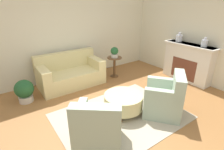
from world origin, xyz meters
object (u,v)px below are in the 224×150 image
object	(u,v)px
ottoman_table	(123,101)
potted_plant_on_side_table	(114,52)
side_table	(114,64)
vase_mantel_near	(179,38)
armchair_left	(98,129)
potted_plant_floor	(24,90)
armchair_right	(165,99)
couch	(71,74)
vase_mantel_far	(205,43)

from	to	relation	value
ottoman_table	potted_plant_on_side_table	distance (m)	2.12
side_table	vase_mantel_near	xyz separation A→B (m)	(1.69, -1.09, 0.82)
armchair_left	potted_plant_floor	world-z (taller)	armchair_left
potted_plant_on_side_table	vase_mantel_near	bearing A→B (deg)	-32.94
armchair_right	potted_plant_on_side_table	bearing A→B (deg)	82.06
ottoman_table	side_table	xyz separation A→B (m)	(1.03, 1.76, 0.16)
side_table	potted_plant_floor	size ratio (longest dim) A/B	1.16
vase_mantel_near	couch	bearing A→B (deg)	156.27
side_table	vase_mantel_near	world-z (taller)	vase_mantel_near
armchair_left	vase_mantel_near	distance (m)	4.00
couch	side_table	distance (m)	1.44
vase_mantel_far	potted_plant_floor	size ratio (longest dim) A/B	0.46
couch	potted_plant_floor	bearing A→B (deg)	-168.06
side_table	potted_plant_floor	bearing A→B (deg)	-179.76
armchair_right	side_table	xyz separation A→B (m)	(0.32, 2.32, 0.07)
armchair_right	vase_mantel_far	size ratio (longest dim) A/B	3.99
armchair_left	vase_mantel_far	bearing A→B (deg)	6.49
vase_mantel_far	potted_plant_floor	bearing A→B (deg)	156.79
armchair_left	side_table	world-z (taller)	armchair_left
armchair_left	potted_plant_floor	xyz separation A→B (m)	(-0.71, 2.31, -0.07)
couch	vase_mantel_near	bearing A→B (deg)	-23.73
couch	armchair_left	bearing A→B (deg)	-103.20
potted_plant_on_side_table	vase_mantel_far	bearing A→B (deg)	-48.45
armchair_left	side_table	xyz separation A→B (m)	(2.01, 2.32, 0.07)
couch	ottoman_table	xyz separation A→B (m)	(0.37, -2.03, -0.05)
potted_plant_floor	vase_mantel_far	bearing A→B (deg)	-23.21
couch	potted_plant_on_side_table	xyz separation A→B (m)	(1.41, -0.27, 0.50)
couch	vase_mantel_far	size ratio (longest dim) A/B	6.89
couch	vase_mantel_far	bearing A→B (deg)	-35.05
ottoman_table	vase_mantel_far	bearing A→B (deg)	-2.99
armchair_left	ottoman_table	xyz separation A→B (m)	(0.98, 0.56, -0.09)
ottoman_table	potted_plant_floor	xyz separation A→B (m)	(-1.69, 1.75, 0.02)
armchair_right	ottoman_table	distance (m)	0.91
armchair_right	vase_mantel_far	world-z (taller)	vase_mantel_far
armchair_right	ottoman_table	xyz separation A→B (m)	(-0.71, 0.56, -0.09)
armchair_right	vase_mantel_near	bearing A→B (deg)	31.48
potted_plant_on_side_table	potted_plant_floor	world-z (taller)	potted_plant_on_side_table
couch	potted_plant_floor	size ratio (longest dim) A/B	3.16
armchair_left	side_table	bearing A→B (deg)	49.08
potted_plant_floor	ottoman_table	bearing A→B (deg)	-46.00
armchair_left	ottoman_table	size ratio (longest dim) A/B	1.24
ottoman_table	potted_plant_on_side_table	bearing A→B (deg)	59.57
armchair_right	potted_plant_floor	size ratio (longest dim) A/B	1.83
vase_mantel_far	potted_plant_on_side_table	bearing A→B (deg)	131.55
armchair_left	vase_mantel_far	size ratio (longest dim) A/B	3.99
vase_mantel_near	potted_plant_on_side_table	xyz separation A→B (m)	(-1.69, 1.09, -0.43)
armchair_left	potted_plant_floor	bearing A→B (deg)	107.05
potted_plant_on_side_table	potted_plant_floor	distance (m)	2.77
ottoman_table	vase_mantel_near	size ratio (longest dim) A/B	2.89
ottoman_table	vase_mantel_near	xyz separation A→B (m)	(2.72, 0.67, 0.98)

